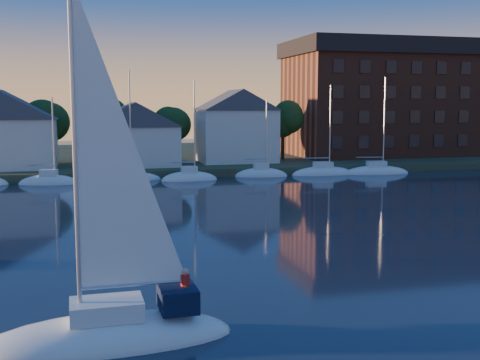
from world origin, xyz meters
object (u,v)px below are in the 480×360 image
object	(u,v)px
clubhouse_west	(0,128)
clubhouse_centre	(134,133)
condo_block	(388,98)
clubhouse_east	(236,125)
hero_sailboat	(111,327)

from	to	relation	value
clubhouse_west	clubhouse_centre	distance (m)	16.05
clubhouse_west	clubhouse_centre	bearing A→B (deg)	-3.58
clubhouse_west	condo_block	bearing A→B (deg)	7.07
clubhouse_east	condo_block	world-z (taller)	condo_block
clubhouse_west	clubhouse_east	distance (m)	30.02
condo_block	hero_sailboat	bearing A→B (deg)	-125.61
condo_block	hero_sailboat	distance (m)	78.56
clubhouse_centre	hero_sailboat	bearing A→B (deg)	-95.59
clubhouse_centre	condo_block	world-z (taller)	condo_block
condo_block	clubhouse_east	bearing A→B (deg)	-167.11
clubhouse_centre	clubhouse_east	size ratio (longest dim) A/B	1.10
hero_sailboat	condo_block	bearing A→B (deg)	-126.60
hero_sailboat	clubhouse_east	bearing A→B (deg)	-109.66
clubhouse_east	hero_sailboat	bearing A→B (deg)	-108.68
clubhouse_west	hero_sailboat	distance (m)	57.71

